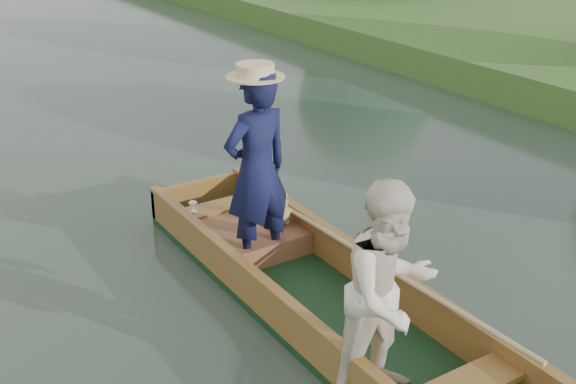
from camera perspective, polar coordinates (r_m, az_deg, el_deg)
ground at (r=6.37m, az=2.95°, el=-9.70°), size 120.00×120.00×0.00m
punt at (r=5.97m, az=2.31°, el=-4.96°), size 1.26×5.00×2.01m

